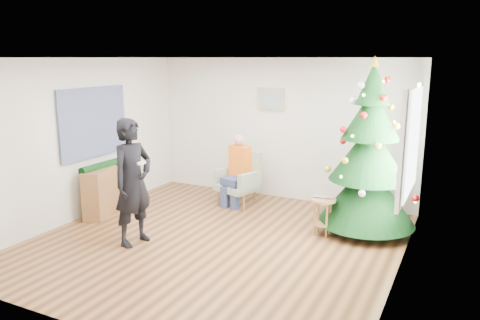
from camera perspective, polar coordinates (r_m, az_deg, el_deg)
The scene contains 19 objects.
floor at distance 6.86m, azimuth -3.03°, elevation -9.90°, with size 5.00×5.00×0.00m, color brown.
ceiling at distance 6.35m, azimuth -3.30°, elevation 12.36°, with size 5.00×5.00×0.00m, color white.
wall_back at distance 8.71m, azimuth 5.00°, elevation 3.75°, with size 5.00×5.00×0.00m, color silver.
wall_front at distance 4.55m, azimuth -18.94°, elevation -4.93°, with size 5.00×5.00×0.00m, color silver.
wall_left at distance 8.00m, azimuth -18.95°, elevation 2.35°, with size 5.00×5.00×0.00m, color silver.
wall_right at distance 5.71m, azimuth 19.26°, elevation -1.50°, with size 5.00×5.00×0.00m, color silver.
window_panel at distance 6.64m, azimuth 20.27°, elevation 2.08°, with size 0.04×1.30×1.40m, color white.
curtains at distance 6.65m, azimuth 20.01°, elevation 2.10°, with size 0.05×1.75×1.50m.
christmas_tree at distance 7.17m, azimuth 15.46°, elevation 0.55°, with size 1.45×1.45×2.63m.
stool at distance 7.11m, azimuth 10.01°, elevation -6.78°, with size 0.38×0.38×0.57m.
laptop at distance 7.02m, azimuth 10.10°, elevation -4.55°, with size 0.31×0.20×0.02m, color silver.
armchair at distance 8.45m, azimuth -0.12°, elevation -3.06°, with size 0.81×0.78×0.96m.
seated_person at distance 8.35m, azimuth -0.38°, elevation -1.19°, with size 0.46×0.60×1.26m.
standing_man at distance 6.70m, azimuth -12.93°, elevation -2.64°, with size 0.66×0.43×1.80m, color black.
game_controller at distance 6.49m, azimuth -11.91°, elevation -0.36°, with size 0.04×0.13×0.04m, color white.
console at distance 8.26m, azimuth -16.38°, elevation -3.58°, with size 0.30×1.00×0.80m, color brown.
garland at distance 8.16m, azimuth -16.56°, elevation -0.74°, with size 0.14×0.14×0.90m, color black.
tapestry at distance 8.15m, azimuth -17.38°, elevation 4.41°, with size 0.03×1.50×1.15m, color black.
framed_picture at distance 8.69m, azimuth 3.74°, elevation 7.40°, with size 0.52×0.05×0.42m.
Camera 1 is at (3.14, -5.52, 2.60)m, focal length 35.00 mm.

